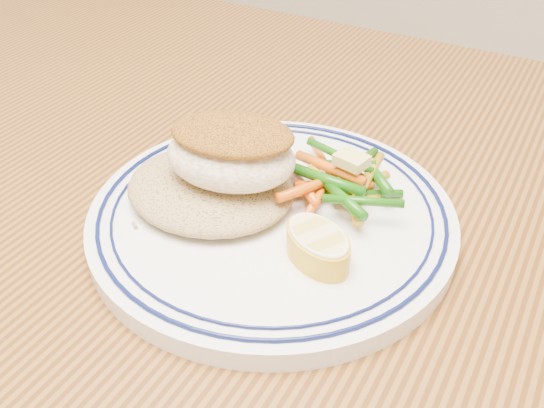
% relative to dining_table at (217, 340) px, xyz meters
% --- Properties ---
extents(dining_table, '(1.50, 0.90, 0.75)m').
position_rel_dining_table_xyz_m(dining_table, '(0.00, 0.00, 0.00)').
color(dining_table, '#4F2C0F').
rests_on(dining_table, ground).
extents(plate, '(0.26, 0.26, 0.02)m').
position_rel_dining_table_xyz_m(plate, '(0.03, 0.04, 0.11)').
color(plate, white).
rests_on(plate, dining_table).
extents(rice_pilaf, '(0.13, 0.11, 0.02)m').
position_rel_dining_table_xyz_m(rice_pilaf, '(-0.02, 0.03, 0.12)').
color(rice_pilaf, olive).
rests_on(rice_pilaf, plate).
extents(fish_fillet, '(0.11, 0.09, 0.05)m').
position_rel_dining_table_xyz_m(fish_fillet, '(-0.00, 0.04, 0.15)').
color(fish_fillet, '#FBEBCF').
rests_on(fish_fillet, rice_pilaf).
extents(vegetable_pile, '(0.10, 0.10, 0.03)m').
position_rel_dining_table_xyz_m(vegetable_pile, '(0.06, 0.08, 0.13)').
color(vegetable_pile, gold).
rests_on(vegetable_pile, plate).
extents(butter_pat, '(0.03, 0.02, 0.01)m').
position_rel_dining_table_xyz_m(butter_pat, '(0.07, 0.08, 0.15)').
color(butter_pat, '#DBCE6B').
rests_on(butter_pat, vegetable_pile).
extents(lemon_wedge, '(0.07, 0.07, 0.02)m').
position_rel_dining_table_xyz_m(lemon_wedge, '(0.08, 0.01, 0.12)').
color(lemon_wedge, gold).
rests_on(lemon_wedge, plate).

